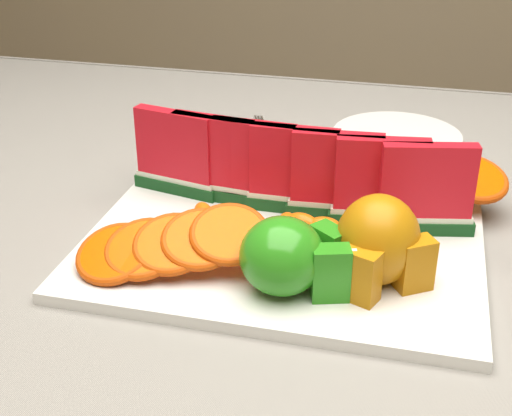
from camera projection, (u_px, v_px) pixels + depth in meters
name	position (u px, v px, depth m)	size (l,w,h in m)	color
table	(290.00, 294.00, 0.85)	(1.40, 0.90, 0.75)	#48281B
tablecloth	(291.00, 249.00, 0.82)	(1.53, 1.03, 0.20)	gray
platter	(283.00, 245.00, 0.73)	(0.40, 0.30, 0.01)	silver
apple_cluster	(290.00, 257.00, 0.64)	(0.11, 0.09, 0.07)	#3A7D1C
pear_cluster	(379.00, 243.00, 0.65)	(0.09, 0.10, 0.09)	#A8670E
side_plate	(397.00, 136.00, 1.00)	(0.23, 0.23, 0.01)	silver
fork	(246.00, 141.00, 0.99)	(0.07, 0.19, 0.00)	silver
watermelon_row	(294.00, 172.00, 0.77)	(0.39, 0.07, 0.10)	#0F370C
orange_fan_front	(172.00, 244.00, 0.67)	(0.20, 0.12, 0.05)	orange
orange_fan_back	(341.00, 172.00, 0.82)	(0.39, 0.11, 0.05)	orange
tangerine_segments	(266.00, 224.00, 0.73)	(0.17, 0.06, 0.02)	#D43C07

